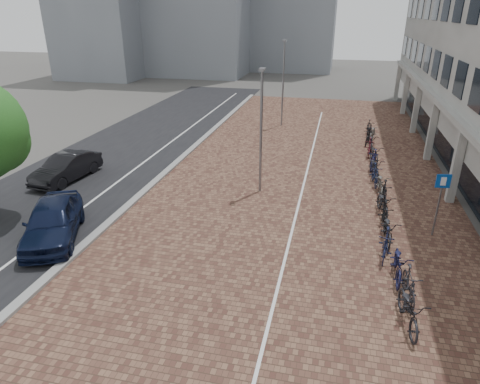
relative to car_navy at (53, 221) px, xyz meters
The scene contains 12 objects.
ground 7.19m from the car_navy, 24.63° to the right, with size 140.00×140.00×0.00m, color #474442.
plaza_brick 12.42m from the car_navy, 46.70° to the left, with size 14.50×42.00×0.04m, color brown.
street_asphalt 9.39m from the car_navy, 105.49° to the left, with size 8.00×50.00×0.03m, color black.
curb 9.15m from the car_navy, 81.18° to the left, with size 0.35×42.00×0.14m, color gray.
lane_line 9.06m from the car_navy, 93.17° to the left, with size 0.12×44.00×0.00m, color white.
parking_line 12.55m from the car_navy, 46.04° to the left, with size 0.10×30.00×0.00m, color white.
car_navy is the anchor object (origin of this frame).
car_dark 6.27m from the car_navy, 119.83° to the left, with size 1.41×4.05×1.33m, color black.
parking_sign 14.47m from the car_navy, 14.11° to the left, with size 0.53×0.13×2.54m.
lamp_near 9.38m from the car_navy, 42.68° to the left, with size 0.12×0.12×5.67m, color slate.
lamp_far 19.91m from the car_navy, 72.43° to the left, with size 0.12×0.12×6.04m, color gray.
bike_row 14.46m from the car_navy, 32.05° to the left, with size 1.30×21.47×1.05m.
Camera 1 is at (3.53, -8.97, 7.99)m, focal length 31.35 mm.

